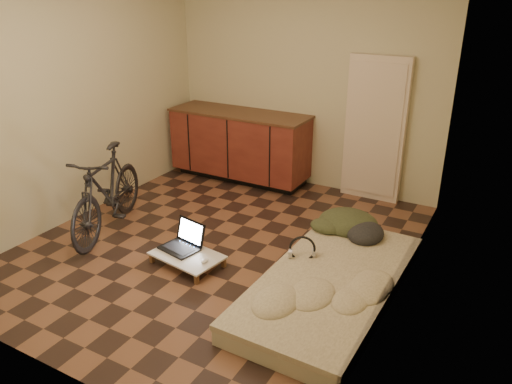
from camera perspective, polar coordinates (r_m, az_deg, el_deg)
The scene contains 10 objects.
room_shell at distance 4.57m, azimuth -4.90°, elevation 8.36°, with size 3.50×4.00×2.60m.
cabinets at distance 6.57m, azimuth -1.84°, elevation 5.38°, with size 1.84×0.62×0.91m.
appliance_panel at distance 6.02m, azimuth 13.44°, elevation 6.94°, with size 0.70×0.10×1.70m, color beige.
bicycle at distance 5.34m, azimuth -16.74°, elevation 0.51°, with size 0.45×1.53×0.99m, color black.
futon at distance 4.30m, azimuth 8.51°, elevation -10.47°, with size 1.04×2.11×0.18m.
clothing_pile at distance 4.98m, azimuth 10.96°, elevation -2.95°, with size 0.63×0.53×0.25m, color #333A22, non-canonical shape.
headphones at distance 4.46m, azimuth 5.32°, elevation -6.37°, with size 0.26×0.24×0.17m, color black, non-canonical shape.
lap_desk at distance 4.71m, azimuth -7.87°, elevation -7.22°, with size 0.70×0.51×0.11m.
laptop at distance 4.80m, azimuth -8.32°, elevation -5.75°, with size 0.41×0.38×0.24m.
mouse at distance 4.55m, azimuth -5.88°, elevation -7.83°, with size 0.05×0.09×0.03m, color white.
Camera 1 is at (2.49, -3.66, 2.44)m, focal length 35.00 mm.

